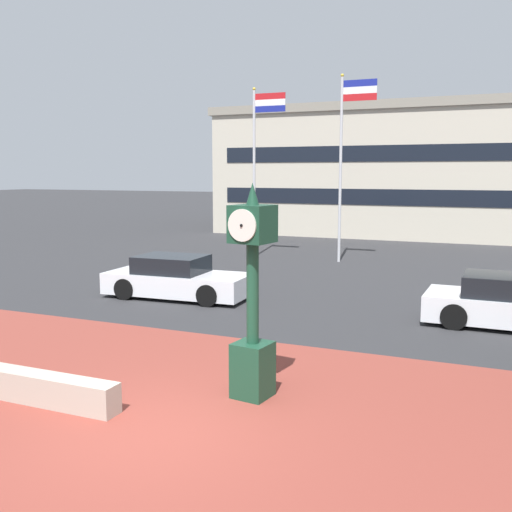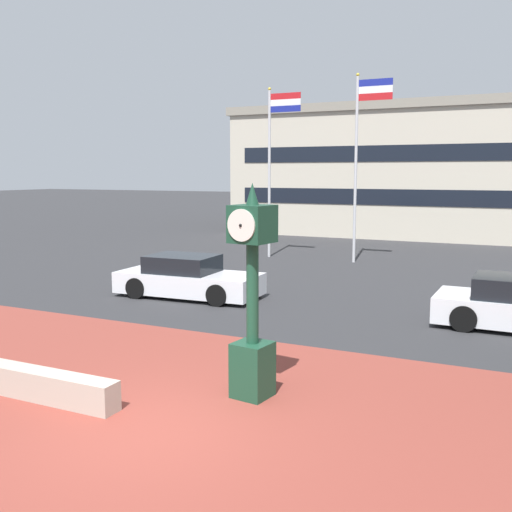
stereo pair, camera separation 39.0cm
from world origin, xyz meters
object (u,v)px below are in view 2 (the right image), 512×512
car_street_mid (188,278)px  civic_building (420,171)px  flagpole_primary (272,159)px  flagpole_secondary (360,154)px  street_clock (252,303)px

car_street_mid → civic_building: size_ratio=0.21×
car_street_mid → flagpole_primary: bearing=-175.3°
civic_building → flagpole_secondary: bearing=-88.3°
car_street_mid → flagpole_secondary: bearing=160.4°
street_clock → flagpole_primary: size_ratio=0.48×
flagpole_secondary → flagpole_primary: bearing=-180.0°
flagpole_primary → flagpole_secondary: (3.96, 0.00, 0.19)m
street_clock → flagpole_primary: 17.26m
flagpole_primary → street_clock: bearing=-67.1°
flagpole_secondary → civic_building: 16.68m
flagpole_primary → flagpole_secondary: flagpole_secondary is taller
street_clock → flagpole_primary: flagpole_primary is taller
car_street_mid → civic_building: (2.24, 25.79, 3.33)m
street_clock → civic_building: bearing=103.3°
flagpole_primary → civic_building: civic_building is taller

